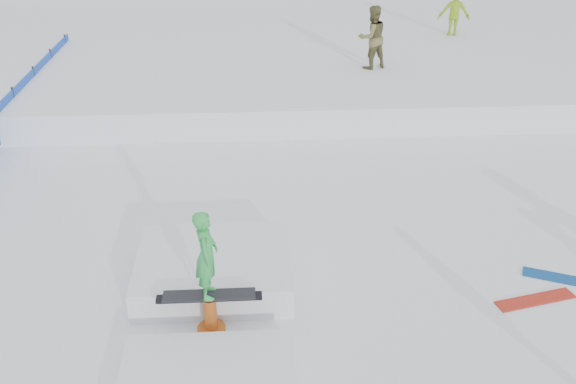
{
  "coord_description": "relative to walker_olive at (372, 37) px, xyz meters",
  "views": [
    {
      "loc": [
        -0.14,
        -8.38,
        6.55
      ],
      "look_at": [
        0.5,
        2.0,
        1.1
      ],
      "focal_mm": 40.0,
      "sensor_mm": 36.0,
      "label": 1
    }
  ],
  "objects": [
    {
      "name": "ground",
      "position": [
        -3.57,
        -10.62,
        -1.74
      ],
      "size": [
        120.0,
        120.0,
        0.0
      ],
      "primitive_type": "plane",
      "color": "white"
    },
    {
      "name": "snow_midrise",
      "position": [
        -3.57,
        5.38,
        -1.34
      ],
      "size": [
        50.0,
        18.0,
        0.8
      ],
      "primitive_type": "cube",
      "color": "white",
      "rests_on": "ground"
    },
    {
      "name": "walker_olive",
      "position": [
        0.0,
        0.0,
        0.0
      ],
      "size": [
        1.1,
        0.99,
        1.88
      ],
      "primitive_type": "imported",
      "rotation": [
        0.0,
        0.0,
        3.5
      ],
      "color": "brown",
      "rests_on": "snow_midrise"
    },
    {
      "name": "walker_ygreen",
      "position": [
        3.68,
        3.89,
        -0.08
      ],
      "size": [
        1.23,
        0.89,
        1.72
      ],
      "primitive_type": "imported",
      "rotation": [
        0.0,
        0.0,
        2.9
      ],
      "color": "#759E14",
      "rests_on": "snow_midrise"
    },
    {
      "name": "loose_board_red",
      "position": [
        0.93,
        -10.67,
        -1.72
      ],
      "size": [
        1.43,
        0.59,
        0.03
      ],
      "primitive_type": "cube",
      "rotation": [
        0.0,
        0.0,
        0.23
      ],
      "color": "#A62417",
      "rests_on": "ground"
    },
    {
      "name": "loose_board_teal",
      "position": [
        1.68,
        -10.12,
        -1.72
      ],
      "size": [
        1.39,
        0.83,
        0.03
      ],
      "primitive_type": "cube",
      "rotation": [
        0.0,
        0.0,
        -0.42
      ],
      "color": "navy",
      "rests_on": "ground"
    },
    {
      "name": "jib_rail_feature",
      "position": [
        -4.42,
        -10.51,
        -1.43
      ],
      "size": [
        2.6,
        4.4,
        2.11
      ],
      "color": "white",
      "rests_on": "ground"
    }
  ]
}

